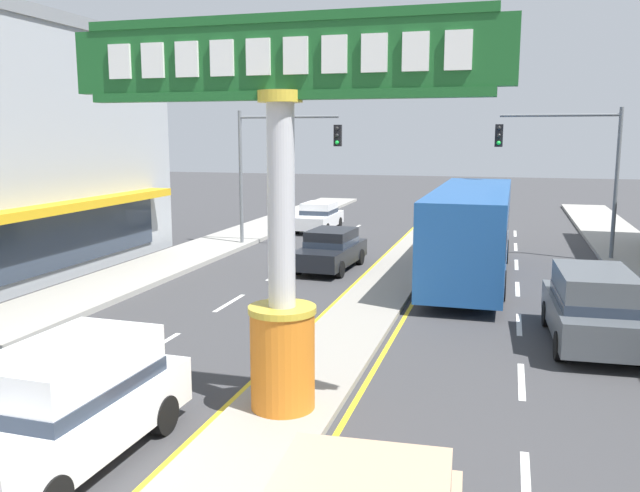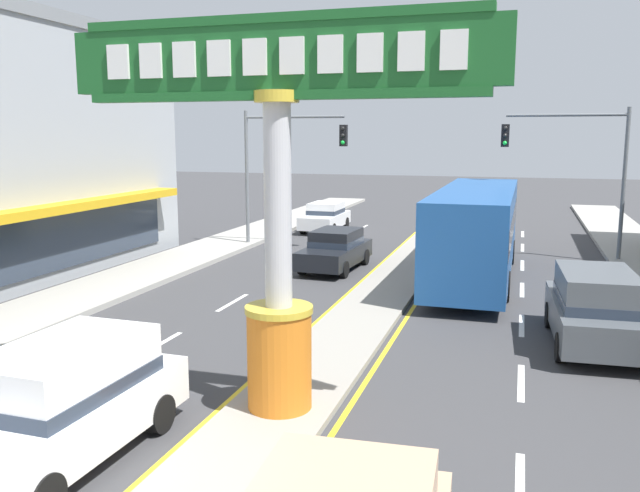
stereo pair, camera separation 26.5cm
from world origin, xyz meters
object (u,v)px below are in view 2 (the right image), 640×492
bus_near_right_lane (476,228)px  sedan_mid_left_lane (325,216)px  traffic_light_right_side (578,157)px  district_sign (278,205)px  traffic_light_left_side (282,155)px  sedan_far_left_oncoming (335,249)px  suv_near_left_lane (63,401)px  suv_kerb_right (595,308)px

bus_near_right_lane → sedan_mid_left_lane: size_ratio=2.61×
bus_near_right_lane → sedan_mid_left_lane: bearing=130.1°
traffic_light_right_side → sedan_mid_left_lane: traffic_light_right_side is taller
district_sign → bus_near_right_lane: 13.33m
traffic_light_left_side → bus_near_right_lane: traffic_light_left_side is taller
traffic_light_left_side → sedan_mid_left_lane: traffic_light_left_side is taller
sedan_far_left_oncoming → suv_near_left_lane: bearing=-90.0°
bus_near_right_lane → traffic_light_left_side: bearing=153.8°
suv_kerb_right → traffic_light_left_side: bearing=137.0°
district_sign → bus_near_right_lane: bearing=78.5°
traffic_light_left_side → suv_near_left_lane: size_ratio=1.33×
sedan_mid_left_lane → sedan_far_left_oncoming: same height
traffic_light_left_side → sedan_far_left_oncoming: (3.59, -4.00, -3.46)m
traffic_light_right_side → suv_kerb_right: bearing=-91.4°
district_sign → suv_near_left_lane: (-2.63, -2.66, -2.91)m
suv_near_left_lane → suv_kerb_right: 12.14m
traffic_light_right_side → bus_near_right_lane: (-3.59, -4.84, -2.38)m
district_sign → sedan_mid_left_lane: bearing=104.4°
district_sign → sedan_mid_left_lane: district_sign is taller
district_sign → traffic_light_right_side: size_ratio=1.26×
suv_near_left_lane → bus_near_right_lane: bearing=71.3°
district_sign → traffic_light_right_side: district_sign is taller
district_sign → suv_near_left_lane: 4.74m
sedan_far_left_oncoming → suv_kerb_right: (8.57, -7.32, 0.20)m
district_sign → sedan_mid_left_lane: size_ratio=1.82×
traffic_light_right_side → suv_near_left_lane: (-8.85, -20.40, -3.26)m
traffic_light_right_side → suv_kerb_right: traffic_light_right_side is taller
traffic_light_right_side → suv_kerb_right: (-0.28, -11.80, -3.26)m
district_sign → sedan_far_left_oncoming: size_ratio=1.78×
traffic_light_left_side → sedan_far_left_oncoming: 6.39m
suv_near_left_lane → sedan_far_left_oncoming: (0.00, 15.92, -0.20)m
traffic_light_right_side → sedan_far_left_oncoming: (-8.85, -4.48, -3.46)m
suv_kerb_right → traffic_light_right_side: bearing=88.6°
sedan_far_left_oncoming → district_sign: bearing=-78.8°
bus_near_right_lane → sedan_far_left_oncoming: size_ratio=2.55×
traffic_light_left_side → traffic_light_right_side: 12.45m
district_sign → suv_near_left_lane: size_ratio=1.68×
sedan_mid_left_lane → sedan_far_left_oncoming: 10.38m
district_sign → suv_near_left_lane: bearing=-134.7°
traffic_light_left_side → sedan_far_left_oncoming: size_ratio=1.41×
traffic_light_left_side → traffic_light_right_side: bearing=2.2°
bus_near_right_lane → sedan_far_left_oncoming: bus_near_right_lane is taller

